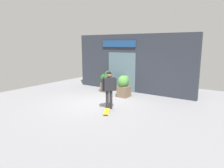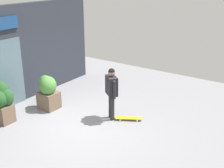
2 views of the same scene
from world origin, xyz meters
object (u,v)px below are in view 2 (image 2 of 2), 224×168
Objects in this scene: skateboarder at (112,89)px; skateboard at (129,118)px; planter_box_left at (2,101)px; planter_box_right at (48,91)px.

skateboarder is 2.05× the size of skateboard.
skateboarder is 1.31× the size of planter_box_left.
skateboarder reaches higher than skateboard.
skateboard is at bearing -73.39° from planter_box_right.
planter_box_left is 1.48m from planter_box_right.
planter_box_right is at bearing -15.68° from planter_box_left.
skateboarder is at bearing -75.25° from planter_box_right.
planter_box_right is at bearing 142.76° from skateboarder.
planter_box_right is (1.43, -0.40, -0.05)m from planter_box_left.
skateboard is at bearing -27.67° from skateboarder.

